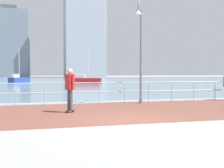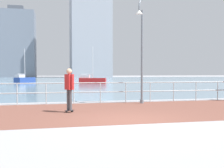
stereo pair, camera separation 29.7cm
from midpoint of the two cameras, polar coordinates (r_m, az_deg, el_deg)
ground at (r=48.28m, az=-10.79°, el=0.48°), size 220.00×220.00×0.00m
brick_paving at (r=11.03m, az=-0.58°, el=-5.89°), size 28.00×5.95×0.01m
harbor_water at (r=58.68m, az=-11.31°, el=0.81°), size 180.00×88.00×0.00m
waterfront_railing at (r=13.85m, az=-3.39°, el=-1.04°), size 25.25×0.06×1.10m
lamppost at (r=13.71m, az=5.57°, el=8.35°), size 0.59×0.72×5.45m
skateboarder at (r=10.63m, az=-9.98°, el=-0.43°), size 0.40×0.52×1.78m
sailboat_ivory at (r=45.48m, az=-19.88°, el=0.94°), size 3.21×4.04×5.63m
sailboat_navy at (r=39.08m, az=-5.69°, el=0.84°), size 4.14×2.47×5.56m
tower_slate at (r=98.90m, az=-6.27°, el=12.17°), size 14.01×15.77×38.42m
tower_beige at (r=105.96m, az=-21.51°, el=8.14°), size 13.66×10.49×26.62m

